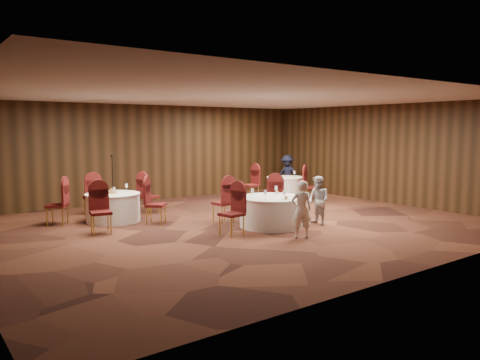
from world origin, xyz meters
TOP-DOWN VIEW (x-y plane):
  - ground at (0.00, 0.00)m, footprint 12.00×12.00m
  - room_shell at (0.00, 0.00)m, footprint 12.00×12.00m
  - table_main at (0.53, -0.68)m, footprint 1.62×1.62m
  - table_left at (-2.41, 2.23)m, footprint 1.40×1.40m
  - table_right at (4.00, 2.70)m, footprint 1.31×1.31m
  - chairs_main at (0.15, -0.05)m, footprint 2.92×1.97m
  - chairs_left at (-2.44, 2.25)m, footprint 3.22×3.07m
  - chairs_right at (3.47, 2.36)m, footprint 1.93×2.23m
  - tabletop_main at (0.68, -0.79)m, footprint 1.15×1.02m
  - tabletop_left at (-2.42, 2.23)m, footprint 0.86×0.76m
  - tabletop_right at (4.22, 2.49)m, footprint 0.08×0.08m
  - mic_stand at (-1.84, 3.70)m, footprint 0.24×0.24m
  - woman_a at (0.25, -2.02)m, footprint 0.56×0.48m
  - woman_b at (1.59, -1.22)m, footprint 0.54×0.65m
  - man_c at (4.92, 3.63)m, footprint 0.80×1.04m

SIDE VIEW (x-z plane):
  - ground at x=0.00m, z-range 0.00..0.00m
  - table_main at x=0.53m, z-range 0.01..0.75m
  - table_left at x=-2.41m, z-range 0.01..0.75m
  - table_right at x=4.00m, z-range 0.01..0.75m
  - mic_stand at x=-1.84m, z-range -0.34..1.31m
  - chairs_main at x=0.15m, z-range 0.00..1.00m
  - chairs_left at x=-2.44m, z-range 0.00..1.00m
  - chairs_right at x=3.47m, z-range 0.00..1.00m
  - woman_b at x=1.59m, z-range 0.00..1.23m
  - woman_a at x=0.25m, z-range 0.00..1.28m
  - man_c at x=4.92m, z-range 0.00..1.43m
  - tabletop_left at x=-2.42m, z-range 0.71..0.93m
  - tabletop_main at x=0.68m, z-range 0.74..0.95m
  - tabletop_right at x=4.22m, z-range 0.79..1.01m
  - room_shell at x=0.00m, z-range -4.04..7.96m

